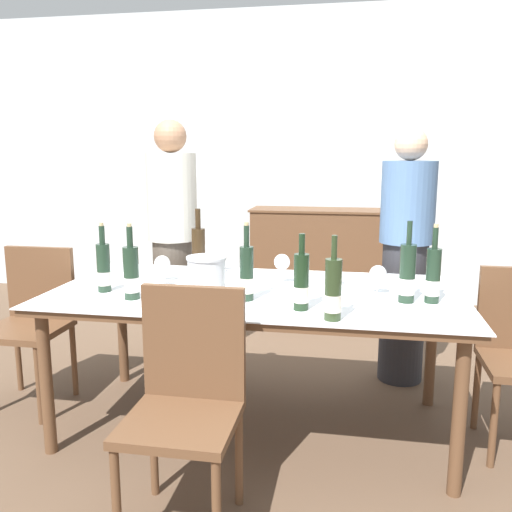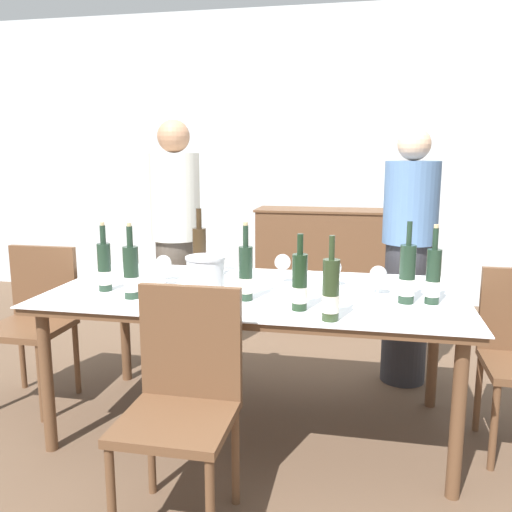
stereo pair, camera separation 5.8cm
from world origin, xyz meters
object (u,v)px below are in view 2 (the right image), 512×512
at_px(wine_bottle_5, 246,274).
at_px(wine_bottle_4, 300,283).
at_px(wine_glass_4, 378,275).
at_px(wine_glass_5, 164,264).
at_px(dining_table, 256,302).
at_px(wine_bottle_2, 433,277).
at_px(wine_bottle_0, 131,273).
at_px(wine_glass_1, 162,269).
at_px(person_guest_left, 408,259).
at_px(wine_bottle_3, 200,256).
at_px(chair_near_front, 183,391).
at_px(ice_bucket, 206,278).
at_px(wine_glass_2, 334,268).
at_px(person_host, 176,245).
at_px(wine_bottle_7, 105,268).
at_px(wine_bottle_1, 407,276).
at_px(wine_glass_0, 283,263).
at_px(sideboard_cabinet, 323,258).
at_px(wine_bottle_6, 331,292).
at_px(wine_glass_3, 223,252).
at_px(chair_left_end, 35,313).

bearing_deg(wine_bottle_5, wine_bottle_4, -22.80).
xyz_separation_m(wine_glass_4, wine_glass_5, (-1.15, 0.07, -0.00)).
height_order(dining_table, wine_bottle_2, wine_bottle_2).
bearing_deg(dining_table, wine_bottle_0, -154.66).
height_order(wine_glass_1, person_guest_left, person_guest_left).
relative_size(wine_bottle_0, wine_bottle_2, 0.99).
bearing_deg(wine_bottle_3, chair_near_front, -76.93).
height_order(ice_bucket, wine_glass_2, ice_bucket).
bearing_deg(dining_table, wine_glass_5, 168.49).
xyz_separation_m(wine_bottle_0, wine_bottle_2, (1.42, 0.19, 0.00)).
distance_m(wine_glass_2, chair_near_front, 1.11).
relative_size(wine_bottle_0, person_host, 0.22).
height_order(wine_bottle_4, wine_bottle_7, wine_bottle_7).
relative_size(wine_bottle_0, wine_bottle_5, 0.98).
distance_m(wine_bottle_1, wine_glass_0, 0.69).
relative_size(wine_bottle_0, wine_glass_5, 2.57).
bearing_deg(wine_bottle_0, wine_bottle_7, 150.90).
relative_size(wine_bottle_2, wine_bottle_4, 1.08).
bearing_deg(wine_bottle_3, sideboard_cabinet, 77.83).
relative_size(sideboard_cabinet, wine_bottle_1, 3.28).
height_order(person_host, person_guest_left, person_host).
relative_size(wine_bottle_2, wine_glass_5, 2.61).
distance_m(wine_bottle_4, wine_glass_5, 0.90).
bearing_deg(sideboard_cabinet, wine_glass_5, -106.40).
relative_size(wine_bottle_1, wine_bottle_5, 1.03).
relative_size(wine_bottle_6, wine_bottle_7, 1.02).
height_order(wine_glass_1, chair_near_front, chair_near_front).
bearing_deg(wine_glass_5, ice_bucket, -45.88).
bearing_deg(wine_bottle_4, wine_glass_5, 152.66).
height_order(wine_bottle_4, person_guest_left, person_guest_left).
xyz_separation_m(wine_glass_3, chair_near_front, (0.15, -1.20, -0.33)).
xyz_separation_m(wine_bottle_2, wine_glass_2, (-0.47, 0.25, -0.03)).
distance_m(wine_bottle_2, wine_glass_1, 1.37).
bearing_deg(person_host, wine_glass_3, -39.87).
bearing_deg(chair_near_front, wine_glass_4, 46.77).
distance_m(wine_glass_3, person_guest_left, 1.15).
xyz_separation_m(dining_table, wine_bottle_6, (0.41, -0.43, 0.18)).
relative_size(wine_glass_5, chair_left_end, 0.16).
distance_m(wine_bottle_6, chair_left_end, 1.85).
distance_m(wine_bottle_1, wine_glass_4, 0.18).
height_order(sideboard_cabinet, person_guest_left, person_guest_left).
xyz_separation_m(wine_bottle_3, chair_left_end, (-0.99, -0.07, -0.36)).
bearing_deg(wine_glass_0, wine_bottle_6, -64.19).
distance_m(wine_glass_0, wine_glass_3, 0.47).
xyz_separation_m(wine_bottle_1, wine_glass_5, (-1.28, 0.20, -0.03)).
bearing_deg(dining_table, wine_bottle_2, -5.11).
height_order(sideboard_cabinet, ice_bucket, ice_bucket).
bearing_deg(wine_bottle_1, wine_bottle_2, 6.15).
height_order(wine_bottle_1, chair_left_end, wine_bottle_1).
bearing_deg(wine_glass_5, wine_bottle_6, -29.77).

